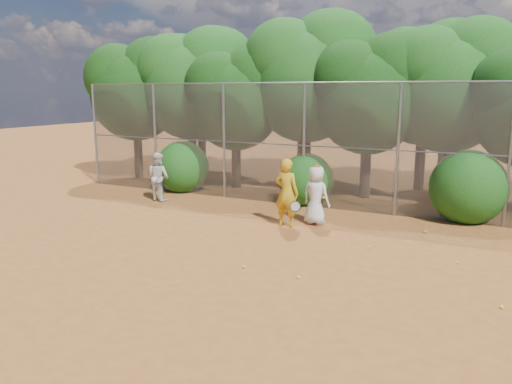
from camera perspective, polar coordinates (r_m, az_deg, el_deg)
The scene contains 23 objects.
ground at distance 11.02m, azimuth -1.14°, elevation -8.43°, with size 80.00×80.00×0.00m, color #945221.
fence_back at distance 16.05m, azimuth 8.45°, elevation 5.30°, with size 20.05×0.09×4.03m.
tree_0 at distance 22.35m, azimuth -13.46°, elevation 11.68°, with size 4.38×3.81×6.00m.
tree_1 at distance 21.26m, azimuth -7.28°, elevation 12.54°, with size 4.64×4.03×6.35m.
tree_2 at distance 19.36m, azimuth -2.15°, elevation 11.01°, with size 3.99×3.47×5.47m.
tree_3 at distance 19.25m, azimuth 6.08°, elevation 13.37°, with size 4.89×4.26×6.70m.
tree_4 at distance 17.92m, azimuth 12.97°, elevation 11.25°, with size 4.19×3.64×5.73m.
tree_5 at distance 18.30m, azimuth 21.42°, elevation 11.66°, with size 4.51×3.92×6.17m.
tree_9 at distance 23.74m, azimuth -6.20°, elevation 12.87°, with size 4.83×4.20×6.62m.
tree_10 at distance 21.67m, azimuth 5.65°, elevation 13.78°, with size 5.15×4.48×7.06m.
tree_11 at distance 20.01m, azimuth 18.98°, elevation 12.09°, with size 4.64×4.03×6.35m.
bush_0 at distance 19.08m, azimuth -8.41°, elevation 3.10°, with size 2.00×2.00×2.00m, color #154A12.
bush_1 at distance 16.77m, azimuth 5.79°, elevation 1.66°, with size 1.80×1.80×1.80m, color #154A12.
bush_2 at distance 15.72m, azimuth 23.10°, elevation 0.86°, with size 2.20×2.20×2.20m, color #154A12.
player_yellow at distance 13.91m, azimuth 3.51°, elevation -0.10°, with size 0.88×0.56×1.92m.
player_teen at distance 14.24m, azimuth 6.86°, elevation -0.34°, with size 0.92×0.70×1.71m.
player_white at distance 17.59m, azimuth -11.10°, elevation 1.74°, with size 0.92×0.80×1.67m.
ball_0 at distance 12.46m, azimuth 12.74°, elevation -6.17°, with size 0.07×0.07×0.07m, color #CFE229.
ball_1 at distance 11.98m, azimuth 22.01°, elevation -7.48°, with size 0.07×0.07×0.07m, color #CFE229.
ball_2 at distance 10.32m, azimuth 4.87°, elevation -9.68°, with size 0.07×0.07×0.07m, color #CFE229.
ball_3 at distance 9.96m, azimuth 26.27°, elevation -11.70°, with size 0.07×0.07×0.07m, color #CFE229.
ball_4 at distance 10.86m, azimuth -1.41°, elevation -8.54°, with size 0.07×0.07×0.07m, color #CFE229.
ball_5 at distance 14.21m, azimuth 18.80°, elevation -4.31°, with size 0.07×0.07×0.07m, color #CFE229.
Camera 1 is at (4.80, -9.18, 3.77)m, focal length 35.00 mm.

